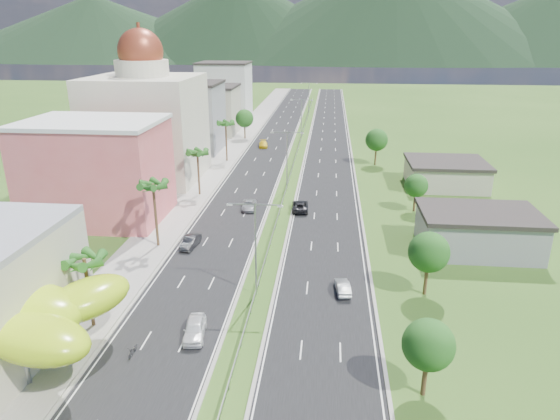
% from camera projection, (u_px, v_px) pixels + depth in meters
% --- Properties ---
extents(ground, '(500.00, 500.00, 0.00)m').
position_uv_depth(ground, '(241.00, 347.00, 47.22)').
color(ground, '#2D5119').
rests_on(ground, ground).
extents(road_left, '(11.00, 260.00, 0.04)m').
position_uv_depth(road_left, '(272.00, 143.00, 132.14)').
color(road_left, black).
rests_on(road_left, ground).
extents(road_right, '(11.00, 260.00, 0.04)m').
position_uv_depth(road_right, '(328.00, 144.00, 130.74)').
color(road_right, black).
rests_on(road_right, ground).
extents(sidewalk_left, '(7.00, 260.00, 0.12)m').
position_uv_depth(sidewalk_left, '(236.00, 142.00, 133.01)').
color(sidewalk_left, gray).
rests_on(sidewalk_left, ground).
extents(median_guardrail, '(0.10, 216.06, 0.76)m').
position_uv_depth(median_guardrail, '(295.00, 158.00, 114.38)').
color(median_guardrail, gray).
rests_on(median_guardrail, ground).
extents(streetlight_median_b, '(6.04, 0.25, 11.00)m').
position_uv_depth(streetlight_median_b, '(255.00, 240.00, 54.29)').
color(streetlight_median_b, gray).
rests_on(streetlight_median_b, ground).
extents(streetlight_median_c, '(6.04, 0.25, 11.00)m').
position_uv_depth(streetlight_median_c, '(287.00, 154.00, 91.72)').
color(streetlight_median_c, gray).
rests_on(streetlight_median_c, ground).
extents(streetlight_median_d, '(6.04, 0.25, 11.00)m').
position_uv_depth(streetlight_median_d, '(301.00, 115.00, 133.83)').
color(streetlight_median_d, gray).
rests_on(streetlight_median_d, ground).
extents(streetlight_median_e, '(6.04, 0.25, 11.00)m').
position_uv_depth(streetlight_median_e, '(309.00, 95.00, 175.95)').
color(streetlight_median_e, gray).
rests_on(streetlight_median_e, ground).
extents(lime_canopy, '(18.00, 15.00, 7.40)m').
position_uv_depth(lime_canopy, '(7.00, 312.00, 43.65)').
color(lime_canopy, '#A6D014').
rests_on(lime_canopy, ground).
extents(pink_shophouse, '(20.00, 15.00, 15.00)m').
position_uv_depth(pink_shophouse, '(97.00, 172.00, 77.23)').
color(pink_shophouse, '#D7585B').
rests_on(pink_shophouse, ground).
extents(domed_building, '(20.00, 20.00, 28.70)m').
position_uv_depth(domed_building, '(147.00, 122.00, 97.45)').
color(domed_building, beige).
rests_on(domed_building, ground).
extents(midrise_grey, '(16.00, 15.00, 16.00)m').
position_uv_depth(midrise_grey, '(188.00, 118.00, 121.89)').
color(midrise_grey, gray).
rests_on(midrise_grey, ground).
extents(midrise_beige, '(16.00, 15.00, 13.00)m').
position_uv_depth(midrise_beige, '(209.00, 111.00, 142.99)').
color(midrise_beige, '#BBB49A').
rests_on(midrise_beige, ground).
extents(midrise_white, '(16.00, 15.00, 18.00)m').
position_uv_depth(midrise_white, '(225.00, 92.00, 163.66)').
color(midrise_white, silver).
rests_on(midrise_white, ground).
extents(shed_near, '(15.00, 10.00, 5.00)m').
position_uv_depth(shed_near, '(478.00, 233.00, 67.16)').
color(shed_near, gray).
rests_on(shed_near, ground).
extents(shed_far, '(14.00, 12.00, 4.40)m').
position_uv_depth(shed_far, '(446.00, 175.00, 95.15)').
color(shed_far, '#BBB49A').
rests_on(shed_far, ground).
extents(palm_tree_b, '(3.60, 3.60, 8.10)m').
position_uv_depth(palm_tree_b, '(85.00, 263.00, 48.14)').
color(palm_tree_b, '#47301C').
rests_on(palm_tree_b, ground).
extents(palm_tree_c, '(3.60, 3.60, 9.60)m').
position_uv_depth(palm_tree_c, '(153.00, 187.00, 66.37)').
color(palm_tree_c, '#47301C').
rests_on(palm_tree_c, ground).
extents(palm_tree_d, '(3.60, 3.60, 8.60)m').
position_uv_depth(palm_tree_d, '(197.00, 154.00, 88.22)').
color(palm_tree_d, '#47301C').
rests_on(palm_tree_d, ground).
extents(palm_tree_e, '(3.60, 3.60, 9.40)m').
position_uv_depth(palm_tree_e, '(226.00, 125.00, 111.35)').
color(palm_tree_e, '#47301C').
rests_on(palm_tree_e, ground).
extents(leafy_tree_lfar, '(4.90, 4.90, 8.05)m').
position_uv_depth(leafy_tree_lfar, '(245.00, 118.00, 135.68)').
color(leafy_tree_lfar, '#47301C').
rests_on(leafy_tree_lfar, ground).
extents(leafy_tree_ra, '(4.20, 4.20, 6.90)m').
position_uv_depth(leafy_tree_ra, '(428.00, 345.00, 39.43)').
color(leafy_tree_ra, '#47301C').
rests_on(leafy_tree_ra, ground).
extents(leafy_tree_rb, '(4.55, 4.55, 7.47)m').
position_uv_depth(leafy_tree_rb, '(429.00, 252.00, 54.92)').
color(leafy_tree_rb, '#47301C').
rests_on(leafy_tree_rb, ground).
extents(leafy_tree_rc, '(3.85, 3.85, 6.33)m').
position_uv_depth(leafy_tree_rc, '(416.00, 186.00, 81.12)').
color(leafy_tree_rc, '#47301C').
rests_on(leafy_tree_rc, ground).
extents(leafy_tree_rd, '(4.90, 4.90, 8.05)m').
position_uv_depth(leafy_tree_rd, '(377.00, 140.00, 109.16)').
color(leafy_tree_rd, '#47301C').
rests_on(leafy_tree_rd, ground).
extents(mountain_ridge, '(860.00, 140.00, 90.00)m').
position_uv_depth(mountain_ridge, '(388.00, 62.00, 462.75)').
color(mountain_ridge, black).
rests_on(mountain_ridge, ground).
extents(car_white_near_left, '(2.61, 5.13, 1.67)m').
position_uv_depth(car_white_near_left, '(195.00, 329.00, 48.48)').
color(car_white_near_left, white).
rests_on(car_white_near_left, road_left).
extents(car_dark_left, '(2.12, 4.79, 1.53)m').
position_uv_depth(car_dark_left, '(191.00, 242.00, 68.61)').
color(car_dark_left, black).
rests_on(car_dark_left, road_left).
extents(car_silver_mid_left, '(2.88, 5.27, 1.40)m').
position_uv_depth(car_silver_mid_left, '(249.00, 205.00, 83.09)').
color(car_silver_mid_left, '#93969A').
rests_on(car_silver_mid_left, road_left).
extents(car_yellow_far_left, '(2.87, 5.49, 1.52)m').
position_uv_depth(car_yellow_far_left, '(263.00, 144.00, 127.37)').
color(car_yellow_far_left, gold).
rests_on(car_yellow_far_left, road_left).
extents(car_silver_right, '(1.96, 4.32, 1.37)m').
position_uv_depth(car_silver_right, '(343.00, 287.00, 56.69)').
color(car_silver_right, '#9C9FA3').
rests_on(car_silver_right, road_right).
extents(car_dark_far_right, '(2.90, 5.78, 1.57)m').
position_uv_depth(car_dark_far_right, '(300.00, 206.00, 82.54)').
color(car_dark_far_right, black).
rests_on(car_dark_far_right, road_right).
extents(motorcycle, '(0.62, 1.90, 1.21)m').
position_uv_depth(motorcycle, '(133.00, 349.00, 45.81)').
color(motorcycle, black).
rests_on(motorcycle, road_left).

